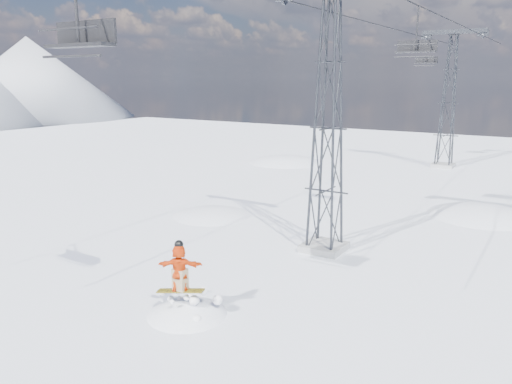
{
  "coord_description": "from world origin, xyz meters",
  "views": [
    {
      "loc": [
        9.44,
        -11.8,
        7.65
      ],
      "look_at": [
        -0.15,
        3.69,
        3.43
      ],
      "focal_mm": 35.0,
      "sensor_mm": 36.0,
      "label": 1
    }
  ],
  "objects_px": {
    "lift_tower_near": "(328,129)",
    "snowboarder_jump": "(189,359)",
    "lift_chair_near": "(81,36)",
    "lift_tower_far": "(448,103)"
  },
  "relations": [
    {
      "from": "lift_tower_near",
      "to": "snowboarder_jump",
      "type": "relative_size",
      "value": 1.73
    },
    {
      "from": "snowboarder_jump",
      "to": "lift_chair_near",
      "type": "height_order",
      "value": "lift_chair_near"
    },
    {
      "from": "snowboarder_jump",
      "to": "lift_tower_near",
      "type": "bearing_deg",
      "value": 81.26
    },
    {
      "from": "lift_tower_near",
      "to": "snowboarder_jump",
      "type": "xyz_separation_m",
      "value": [
        -1.25,
        -8.14,
        -7.11
      ]
    },
    {
      "from": "lift_tower_near",
      "to": "lift_chair_near",
      "type": "relative_size",
      "value": 4.19
    },
    {
      "from": "lift_tower_near",
      "to": "lift_chair_near",
      "type": "height_order",
      "value": "lift_tower_near"
    },
    {
      "from": "lift_chair_near",
      "to": "snowboarder_jump",
      "type": "bearing_deg",
      "value": 70.56
    },
    {
      "from": "lift_tower_near",
      "to": "lift_chair_near",
      "type": "xyz_separation_m",
      "value": [
        -2.2,
        -10.83,
        3.2
      ]
    },
    {
      "from": "lift_tower_near",
      "to": "lift_tower_far",
      "type": "bearing_deg",
      "value": 90.0
    },
    {
      "from": "lift_tower_near",
      "to": "snowboarder_jump",
      "type": "height_order",
      "value": "lift_tower_near"
    }
  ]
}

